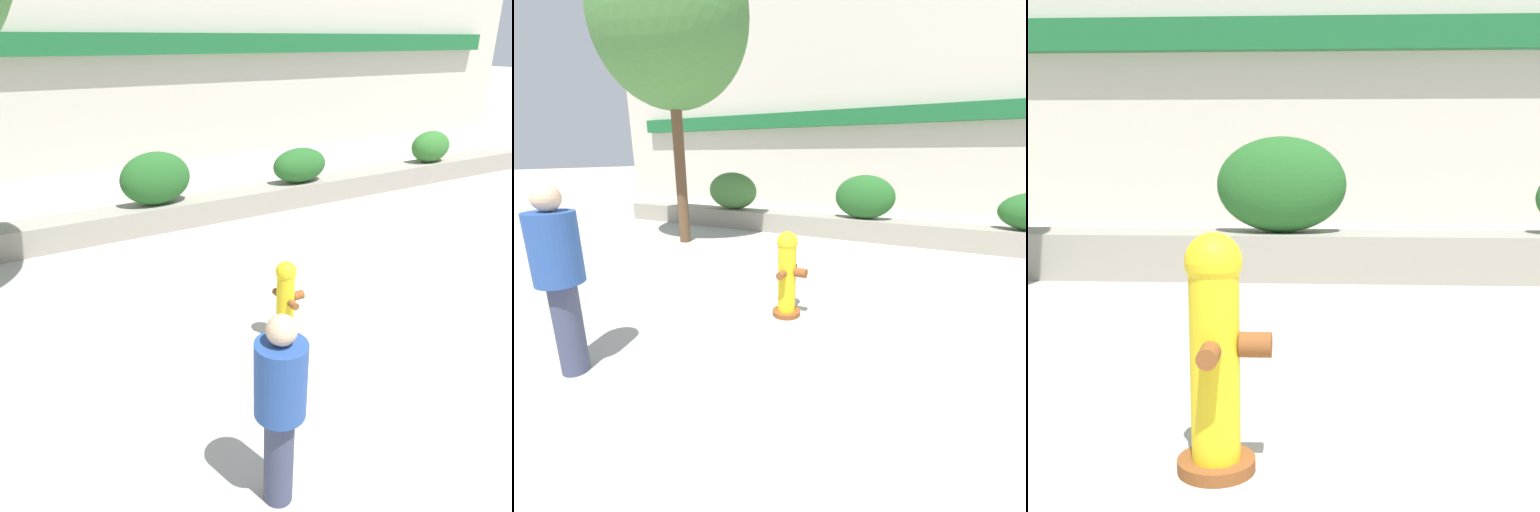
# 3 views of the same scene
# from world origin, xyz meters

# --- Properties ---
(building_facade) EXTENTS (30.00, 1.36, 8.00)m
(building_facade) POSITION_xyz_m (0.00, 11.98, 3.99)
(building_facade) COLOR beige
(building_facade) RESTS_ON ground
(planter_wall_low) EXTENTS (18.00, 0.70, 0.50)m
(planter_wall_low) POSITION_xyz_m (0.00, 6.00, 0.25)
(planter_wall_low) COLOR gray
(planter_wall_low) RESTS_ON ground
(hedge_bush_1) EXTENTS (1.40, 0.70, 1.03)m
(hedge_bush_1) POSITION_xyz_m (-1.78, 6.00, 1.01)
(hedge_bush_1) COLOR #235B23
(hedge_bush_1) RESTS_ON planter_wall_low
(fire_hydrant) EXTENTS (0.43, 0.47, 1.08)m
(fire_hydrant) POSITION_xyz_m (-1.78, 1.33, 0.55)
(fire_hydrant) COLOR brown
(fire_hydrant) RESTS_ON ground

